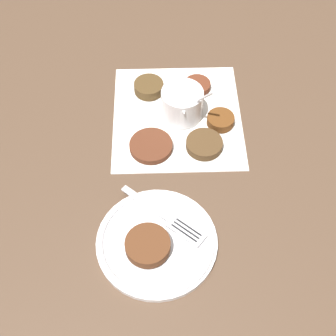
{
  "coord_description": "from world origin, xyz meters",
  "views": [
    {
      "loc": [
        0.67,
        -0.07,
        0.75
      ],
      "look_at": [
        0.16,
        -0.04,
        0.02
      ],
      "focal_mm": 50.0,
      "sensor_mm": 36.0,
      "label": 1
    }
  ],
  "objects": [
    {
      "name": "fritter_3",
      "position": [
        -0.06,
        -0.07,
        0.01
      ],
      "size": [
        0.06,
        0.06,
        0.02
      ],
      "color": "#48341B",
      "rests_on": "napkin"
    },
    {
      "name": "serving_plate",
      "position": [
        0.31,
        -0.07,
        0.01
      ],
      "size": [
        0.21,
        0.21,
        0.02
      ],
      "color": "silver",
      "rests_on": "ground_plane"
    },
    {
      "name": "fritter_on_plate",
      "position": [
        0.32,
        -0.09,
        0.03
      ],
      "size": [
        0.08,
        0.08,
        0.02
      ],
      "color": "#512D19",
      "rests_on": "serving_plate"
    },
    {
      "name": "sauce_bowl",
      "position": [
        0.01,
        -0.01,
        0.03
      ],
      "size": [
        0.1,
        0.1,
        0.12
      ],
      "color": "silver",
      "rests_on": "napkin"
    },
    {
      "name": "fritter_0",
      "position": [
        0.1,
        0.03,
        0.01
      ],
      "size": [
        0.07,
        0.07,
        0.02
      ],
      "color": "#47321C",
      "rests_on": "napkin"
    },
    {
      "name": "fork",
      "position": [
        0.27,
        -0.05,
        0.02
      ],
      "size": [
        0.13,
        0.15,
        0.0
      ],
      "color": "silver",
      "rests_on": "serving_plate"
    },
    {
      "name": "fritter_1",
      "position": [
        0.1,
        -0.08,
        0.01
      ],
      "size": [
        0.09,
        0.09,
        0.01
      ],
      "color": "#512919",
      "rests_on": "napkin"
    },
    {
      "name": "fritter_2",
      "position": [
        -0.07,
        0.03,
        0.01
      ],
      "size": [
        0.06,
        0.06,
        0.01
      ],
      "color": "#582A19",
      "rests_on": "napkin"
    },
    {
      "name": "fritter_4",
      "position": [
        0.04,
        0.07,
        0.01
      ],
      "size": [
        0.06,
        0.06,
        0.02
      ],
      "color": "#593214",
      "rests_on": "napkin"
    },
    {
      "name": "napkin",
      "position": [
        0.01,
        -0.02,
        0.0
      ],
      "size": [
        0.3,
        0.28,
        0.0
      ],
      "color": "silver",
      "rests_on": "ground_plane"
    },
    {
      "name": "ground_plane",
      "position": [
        0.0,
        0.0,
        0.0
      ],
      "size": [
        4.0,
        4.0,
        0.0
      ],
      "primitive_type": "plane",
      "color": "#4C3828"
    }
  ]
}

